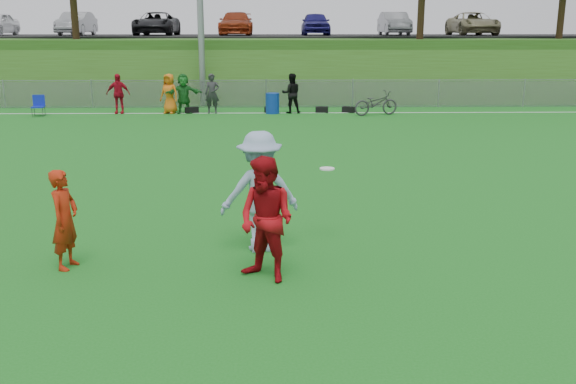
{
  "coord_description": "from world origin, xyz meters",
  "views": [
    {
      "loc": [
        0.35,
        -9.78,
        3.63
      ],
      "look_at": [
        0.58,
        0.5,
        0.98
      ],
      "focal_mm": 40.0,
      "sensor_mm": 36.0,
      "label": 1
    }
  ],
  "objects_px": {
    "player_red_center": "(266,220)",
    "frisbee": "(327,169)",
    "recycling_bin": "(272,103)",
    "player_blue": "(260,192)",
    "player_red_left": "(65,219)",
    "bicycle": "(376,103)"
  },
  "relations": [
    {
      "from": "player_red_left",
      "to": "player_red_center",
      "type": "relative_size",
      "value": 0.84
    },
    {
      "from": "player_blue",
      "to": "recycling_bin",
      "type": "relative_size",
      "value": 2.3
    },
    {
      "from": "player_red_center",
      "to": "frisbee",
      "type": "relative_size",
      "value": 7.17
    },
    {
      "from": "player_red_center",
      "to": "player_blue",
      "type": "distance_m",
      "value": 1.32
    },
    {
      "from": "player_red_center",
      "to": "frisbee",
      "type": "bearing_deg",
      "value": 96.56
    },
    {
      "from": "player_blue",
      "to": "frisbee",
      "type": "distance_m",
      "value": 1.26
    },
    {
      "from": "player_red_center",
      "to": "bicycle",
      "type": "distance_m",
      "value": 18.64
    },
    {
      "from": "frisbee",
      "to": "recycling_bin",
      "type": "height_order",
      "value": "frisbee"
    },
    {
      "from": "player_blue",
      "to": "recycling_bin",
      "type": "distance_m",
      "value": 17.48
    },
    {
      "from": "frisbee",
      "to": "bicycle",
      "type": "relative_size",
      "value": 0.13
    },
    {
      "from": "recycling_bin",
      "to": "player_red_center",
      "type": "bearing_deg",
      "value": -90.16
    },
    {
      "from": "frisbee",
      "to": "recycling_bin",
      "type": "bearing_deg",
      "value": 93.25
    },
    {
      "from": "frisbee",
      "to": "recycling_bin",
      "type": "distance_m",
      "value": 17.06
    },
    {
      "from": "player_blue",
      "to": "bicycle",
      "type": "height_order",
      "value": "player_blue"
    },
    {
      "from": "player_red_left",
      "to": "player_red_center",
      "type": "bearing_deg",
      "value": -88.53
    },
    {
      "from": "player_blue",
      "to": "frisbee",
      "type": "xyz_separation_m",
      "value": [
        1.14,
        0.46,
        0.28
      ]
    },
    {
      "from": "player_red_left",
      "to": "bicycle",
      "type": "bearing_deg",
      "value": -11.38
    },
    {
      "from": "player_blue",
      "to": "recycling_bin",
      "type": "bearing_deg",
      "value": -102.47
    },
    {
      "from": "player_red_left",
      "to": "bicycle",
      "type": "relative_size",
      "value": 0.8
    },
    {
      "from": "recycling_bin",
      "to": "player_blue",
      "type": "bearing_deg",
      "value": -90.57
    },
    {
      "from": "player_red_center",
      "to": "player_blue",
      "type": "height_order",
      "value": "player_blue"
    },
    {
      "from": "player_blue",
      "to": "bicycle",
      "type": "xyz_separation_m",
      "value": [
        4.54,
        16.79,
        -0.49
      ]
    }
  ]
}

